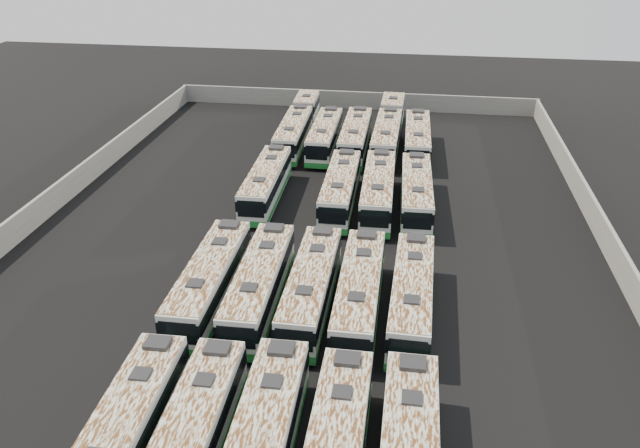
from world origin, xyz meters
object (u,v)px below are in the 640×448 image
(bus_midfront_left, at_px, (259,284))
(bus_midback_right, at_px, (378,191))
(bus_back_left, at_px, (325,136))
(bus_front_center, at_px, (261,446))
(bus_midfront_far_left, at_px, (210,281))
(bus_front_far_left, at_px, (124,436))
(bus_midback_far_right, at_px, (416,193))
(bus_back_right, at_px, (389,128))
(bus_back_center, at_px, (355,137))
(bus_front_left, at_px, (190,442))
(bus_midfront_right, at_px, (359,293))
(bus_midfront_center, at_px, (311,287))
(bus_back_far_left, at_px, (298,125))
(bus_midback_far_left, at_px, (266,183))
(bus_midback_center, at_px, (340,189))
(bus_back_far_right, at_px, (417,140))
(bus_midfront_far_right, at_px, (412,296))

(bus_midfront_left, xyz_separation_m, bus_midback_right, (6.55, 15.72, 0.03))
(bus_back_left, bearing_deg, bus_midback_right, -64.24)
(bus_front_center, bearing_deg, bus_midfront_far_left, 115.57)
(bus_front_far_left, height_order, bus_midback_far_right, bus_midback_far_right)
(bus_back_right, bearing_deg, bus_back_center, -133.35)
(bus_front_left, xyz_separation_m, bus_midback_right, (6.59, 28.98, 0.05))
(bus_midfront_right, height_order, bus_midback_far_right, bus_midfront_right)
(bus_midfront_center, relative_size, bus_back_far_left, 0.64)
(bus_midfront_center, distance_m, bus_midback_far_left, 17.05)
(bus_midfront_right, bearing_deg, bus_midfront_left, 179.53)
(bus_midback_right, bearing_deg, bus_midfront_left, -113.68)
(bus_midfront_left, relative_size, bus_midback_center, 1.01)
(bus_back_center, bearing_deg, bus_midback_center, -90.03)
(bus_front_far_left, distance_m, bus_midback_far_right, 31.88)
(bus_midback_far_left, bearing_deg, bus_midback_center, -3.12)
(bus_front_far_left, relative_size, bus_midback_center, 1.00)
(bus_midback_right, relative_size, bus_back_left, 1.03)
(bus_midback_center, bearing_deg, bus_back_right, 78.34)
(bus_midfront_far_left, height_order, bus_back_far_right, bus_midfront_far_left)
(bus_back_left, bearing_deg, bus_back_far_right, 1.12)
(bus_midfront_far_right, distance_m, bus_back_far_left, 34.58)
(bus_front_far_left, bearing_deg, bus_midfront_far_left, 88.86)
(bus_front_far_left, relative_size, bus_midfront_center, 1.01)
(bus_midfront_far_right, relative_size, bus_back_center, 0.97)
(bus_midfront_far_left, relative_size, bus_midback_far_right, 1.01)
(bus_midfront_right, bearing_deg, bus_back_left, 102.14)
(bus_front_left, xyz_separation_m, bus_back_center, (3.33, 42.24, 0.05))
(bus_midback_center, bearing_deg, bus_back_left, 103.20)
(bus_midfront_right, height_order, bus_midback_center, bus_midfront_right)
(bus_midback_right, bearing_deg, bus_front_center, -97.67)
(bus_front_left, height_order, bus_midfront_far_left, bus_midfront_far_left)
(bus_front_far_left, distance_m, bus_back_left, 42.39)
(bus_front_left, distance_m, bus_midback_center, 29.15)
(bus_midback_right, bearing_deg, bus_midback_far_right, 0.66)
(bus_midback_right, bearing_deg, bus_midfront_far_right, -79.72)
(bus_back_left, height_order, bus_back_far_right, bus_back_far_right)
(bus_midfront_left, xyz_separation_m, bus_midback_far_right, (9.75, 15.82, -0.01))
(bus_front_left, bearing_deg, bus_back_far_left, 93.09)
(bus_back_right, height_order, bus_back_far_right, bus_back_right)
(bus_midfront_far_right, height_order, bus_midback_right, bus_midback_right)
(bus_front_left, relative_size, bus_midback_far_left, 1.00)
(bus_midfront_far_left, xyz_separation_m, bus_back_far_left, (-0.11, 32.28, -0.03))
(bus_midback_far_right, relative_size, bus_back_far_right, 0.99)
(bus_midfront_right, bearing_deg, bus_front_left, -116.27)
(bus_back_far_right, bearing_deg, bus_midback_far_right, -90.43)
(bus_front_left, height_order, bus_midfront_center, bus_front_left)
(bus_midfront_center, xyz_separation_m, bus_midback_right, (3.23, 15.53, 0.05))
(bus_midfront_far_left, relative_size, bus_midback_center, 1.02)
(bus_front_center, relative_size, bus_midfront_left, 1.01)
(bus_midfront_center, xyz_separation_m, bus_back_right, (3.26, 32.17, 0.05))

